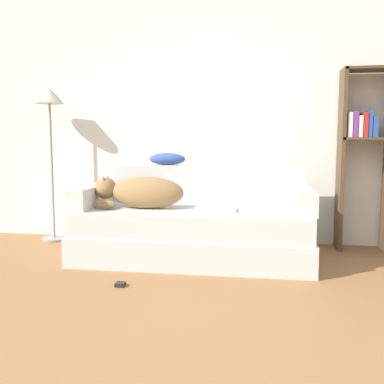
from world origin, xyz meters
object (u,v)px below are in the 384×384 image
Objects in this scene: throw_pillow at (167,159)px; bookshelf at (364,147)px; couch at (194,234)px; power_adapter at (120,284)px; laptop at (215,209)px; dog at (140,192)px; floor_lamp at (50,115)px.

bookshelf is at bearing 4.72° from throw_pillow.
power_adapter is (-0.39, -0.80, -0.20)m from couch.
laptop reaches higher than couch.
power_adapter is (0.06, -0.73, -0.56)m from dog.
throw_pillow is 0.21× the size of bookshelf.
floor_lamp reaches higher than throw_pillow.
laptop is at bearing -1.51° from dog.
dog is 2.07m from bookshelf.
floor_lamp is at bearing -178.30° from bookshelf.
dog is 0.92m from power_adapter.
dog is 0.50× the size of floor_lamp.
couch is at bearing -17.24° from floor_lamp.
power_adapter is at bearing -131.24° from laptop.
throw_pillow is 5.33× the size of power_adapter.
dog is (-0.45, -0.07, 0.36)m from couch.
floor_lamp is 2.12m from power_adapter.
throw_pillow is at bearing 127.80° from couch.
couch reaches higher than power_adapter.
laptop is 5.42× the size of power_adapter.
throw_pillow is (0.13, 0.49, 0.26)m from dog.
floor_lamp reaches higher than dog.
bookshelf is 25.37× the size of power_adapter.
laptop is 1.54m from bookshelf.
power_adapter is at bearing -93.28° from throw_pillow.
floor_lamp is (-1.20, 0.06, 0.43)m from throw_pillow.
dog is at bearing -27.02° from floor_lamp.
bookshelf is at bearing 24.99° from laptop.
couch is 2.54× the size of dog.
throw_pillow is at bearing 75.12° from dog.
floor_lamp is at bearing 162.76° from couch.
power_adapter is at bearing -85.30° from dog.
couch is at bearing 9.43° from dog.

